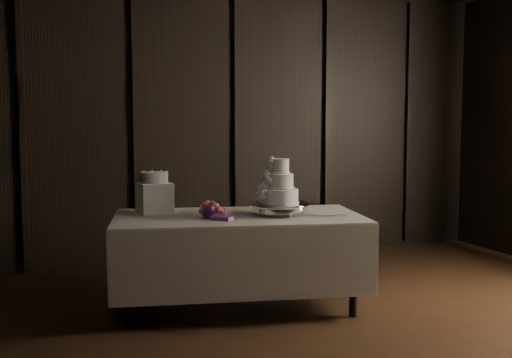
% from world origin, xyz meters
% --- Properties ---
extents(room, '(6.08, 7.08, 3.08)m').
position_xyz_m(room, '(0.00, 0.00, 1.50)').
color(room, black).
rests_on(room, ground).
extents(display_table, '(2.15, 1.39, 0.76)m').
position_xyz_m(display_table, '(-0.54, 1.75, 0.42)').
color(display_table, beige).
rests_on(display_table, ground).
extents(cake_stand, '(0.51, 0.51, 0.09)m').
position_xyz_m(cake_stand, '(-0.22, 1.67, 0.81)').
color(cake_stand, silver).
rests_on(cake_stand, display_table).
extents(wedding_cake, '(0.34, 0.30, 0.37)m').
position_xyz_m(wedding_cake, '(-0.24, 1.65, 0.99)').
color(wedding_cake, white).
rests_on(wedding_cake, cake_stand).
extents(bouquet, '(0.45, 0.44, 0.17)m').
position_xyz_m(bouquet, '(-0.79, 1.67, 0.82)').
color(bouquet, '#BF4965').
rests_on(bouquet, display_table).
extents(box_pedestal, '(0.29, 0.29, 0.25)m').
position_xyz_m(box_pedestal, '(-1.16, 2.10, 0.89)').
color(box_pedestal, white).
rests_on(box_pedestal, display_table).
extents(small_cake, '(0.27, 0.27, 0.09)m').
position_xyz_m(small_cake, '(-1.16, 2.10, 1.06)').
color(small_cake, white).
rests_on(small_cake, box_pedestal).
extents(cake_knife, '(0.33, 0.21, 0.01)m').
position_xyz_m(cake_knife, '(0.05, 1.49, 0.77)').
color(cake_knife, silver).
rests_on(cake_knife, display_table).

